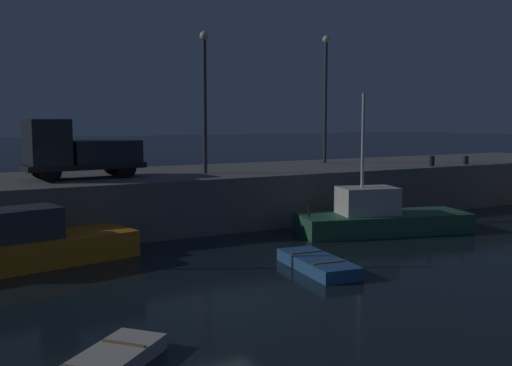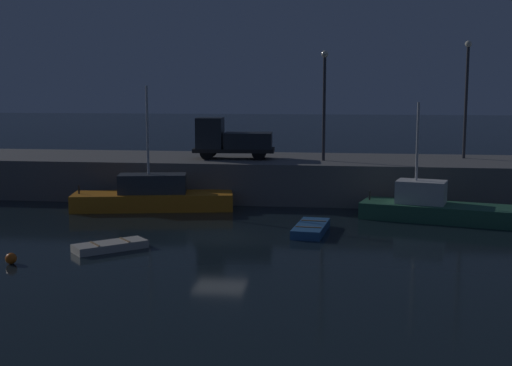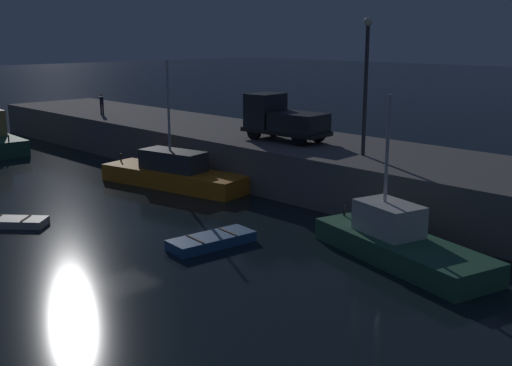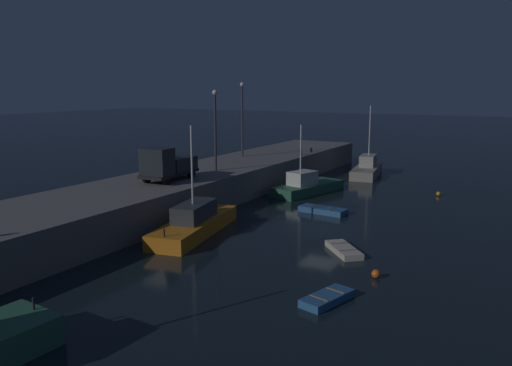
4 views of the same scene
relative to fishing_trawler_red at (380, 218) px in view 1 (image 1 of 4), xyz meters
name	(u,v)px [view 1 (image 1 of 4)]	position (x,y,z in m)	size (l,w,h in m)	color
ground_plane	(225,300)	(-10.72, -5.78, -0.70)	(320.00, 320.00, 0.00)	black
pier_quay	(109,202)	(-10.72, 7.13, 0.58)	(64.82, 8.24, 2.56)	slate
fishing_trawler_red	(380,218)	(0.00, 0.00, 0.00)	(8.37, 4.55, 6.41)	#2D6647
fishing_boat_white	(2,248)	(-16.06, 1.10, 0.06)	(9.72, 4.34, 7.29)	orange
dinghy_orange_near	(105,365)	(-15.05, -9.04, -0.53)	(3.18, 3.03, 0.39)	beige
rowboat_white_mid	(317,264)	(-6.39, -4.22, -0.48)	(1.80, 3.85, 0.48)	#2D6099
lamp_post_west	(205,90)	(-6.18, 5.93, 5.97)	(0.44, 0.44, 6.94)	#38383D
lamp_post_east	(326,89)	(2.99, 8.67, 6.35)	(0.44, 0.44, 7.66)	#38383D
utility_truck	(77,151)	(-12.33, 6.32, 3.12)	(5.42, 2.54, 2.69)	black
bollard_west	(466,160)	(9.73, 3.75, 2.10)	(0.28, 0.28, 0.50)	black
bollard_central	(432,161)	(7.07, 3.84, 2.15)	(0.28, 0.28, 0.59)	black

